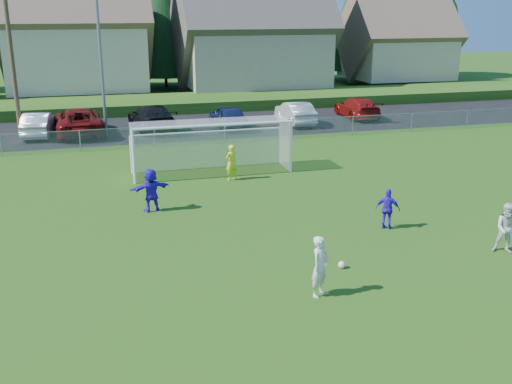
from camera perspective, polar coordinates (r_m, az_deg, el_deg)
ground at (r=14.43m, az=8.81°, el=-14.56°), size 160.00×160.00×0.00m
asphalt_lot at (r=39.68m, az=-7.60°, el=6.16°), size 60.00×60.00×0.00m
grass_embankment at (r=46.94m, az=-8.95°, el=8.31°), size 70.00×6.00×0.80m
soccer_ball at (r=18.35m, az=8.17°, el=-6.87°), size 0.22×0.22×0.22m
player_white_a at (r=16.34m, az=6.11°, el=-7.06°), size 0.75×0.71×1.72m
player_white_b at (r=20.63m, az=22.84°, el=-3.21°), size 1.01×0.95×1.64m
player_blue_a at (r=21.60m, az=12.44°, el=-1.59°), size 0.90×0.78×1.45m
player_blue_b at (r=23.23m, az=-9.96°, el=0.19°), size 1.63×0.85×1.68m
goalkeeper at (r=27.08m, az=-2.38°, el=2.83°), size 0.70×0.60×1.62m
car_b at (r=38.70m, az=-20.01°, el=6.07°), size 1.86×4.51×1.45m
car_c at (r=38.49m, az=-16.53°, el=6.49°), size 3.04×6.04×1.64m
car_d at (r=38.79m, az=-9.89°, el=6.99°), size 2.90×5.75×1.60m
car_e at (r=38.91m, az=-2.67°, el=7.19°), size 1.94×4.48×1.50m
car_f at (r=40.37m, az=3.76°, el=7.53°), size 1.62×4.54×1.49m
car_g at (r=43.17m, az=9.60°, el=7.93°), size 2.23×5.02×1.43m
soccer_goal at (r=28.28m, az=-4.38°, el=5.12°), size 7.42×1.90×2.50m
chainlink_fence at (r=34.22m, az=-6.31°, el=5.49°), size 52.06×0.06×1.20m
streetlight at (r=37.20m, az=-14.51°, el=12.56°), size 1.38×0.18×9.00m
utility_pole at (r=38.39m, az=-22.31°, el=12.43°), size 1.60×0.26×10.00m
houses_row at (r=54.04m, az=-8.13°, el=16.88°), size 53.90×11.45×13.27m
tree_row at (r=60.16m, az=-9.87°, el=16.42°), size 65.98×12.36×13.80m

